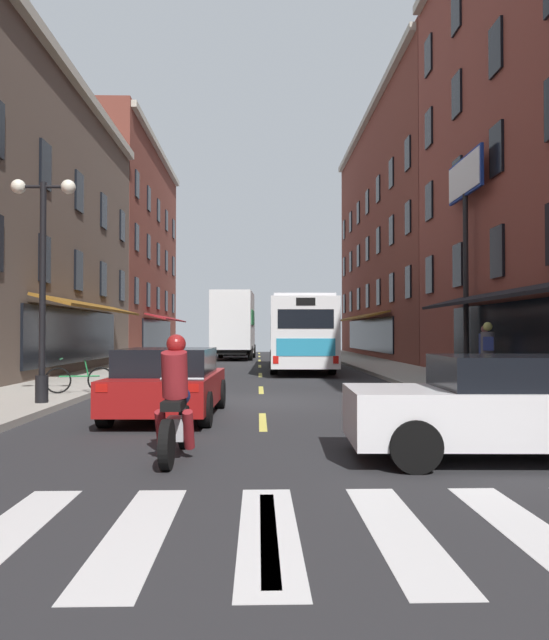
{
  "coord_description": "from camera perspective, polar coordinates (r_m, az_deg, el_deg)",
  "views": [
    {
      "loc": [
        -0.09,
        -15.26,
        1.68
      ],
      "look_at": [
        0.57,
        9.62,
        2.2
      ],
      "focal_mm": 34.86,
      "sensor_mm": 36.0,
      "label": 1
    }
  ],
  "objects": [
    {
      "name": "sidewalk_left",
      "position": [
        16.4,
        -22.42,
        -6.73
      ],
      "size": [
        3.0,
        80.0,
        0.14
      ],
      "primitive_type": "cube",
      "color": "#A39E93",
      "rests_on": "ground"
    },
    {
      "name": "motorcycle_rider",
      "position": [
        8.45,
        -9.04,
        -7.76
      ],
      "size": [
        0.62,
        2.07,
        1.66
      ],
      "color": "black",
      "rests_on": "ground"
    },
    {
      "name": "crosswalk_near",
      "position": [
        5.52,
        -0.55,
        -18.85
      ],
      "size": [
        7.1,
        2.8,
        0.01
      ],
      "color": "silver",
      "rests_on": "ground"
    },
    {
      "name": "sedan_mid",
      "position": [
        8.95,
        21.72,
        -7.34
      ],
      "size": [
        4.56,
        2.01,
        1.38
      ],
      "color": "silver",
      "rests_on": "ground"
    },
    {
      "name": "sedan_far",
      "position": [
        12.6,
        -9.7,
        -5.64
      ],
      "size": [
        2.1,
        4.26,
        1.37
      ],
      "color": "maroon",
      "rests_on": "ground"
    },
    {
      "name": "pedestrian_near",
      "position": [
        17.36,
        19.01,
        -3.0
      ],
      "size": [
        0.4,
        0.52,
        1.83
      ],
      "rotation": [
        0.0,
        0.0,
        5.96
      ],
      "color": "maroon",
      "rests_on": "sidewalk_right"
    },
    {
      "name": "ground_plane",
      "position": [
        15.35,
        -1.19,
        -7.66
      ],
      "size": [
        34.8,
        80.0,
        0.1
      ],
      "primitive_type": "cube",
      "color": "#28282B"
    },
    {
      "name": "pedestrian_mid",
      "position": [
        19.99,
        18.76,
        -2.92
      ],
      "size": [
        0.36,
        0.36,
        1.77
      ],
      "rotation": [
        0.0,
        0.0,
        5.89
      ],
      "color": "#B29947",
      "rests_on": "sidewalk_right"
    },
    {
      "name": "lane_centre_dashes",
      "position": [
        15.1,
        -1.18,
        -7.56
      ],
      "size": [
        0.14,
        73.9,
        0.01
      ],
      "color": "#DBCC4C",
      "rests_on": "ground"
    },
    {
      "name": "sedan_near",
      "position": [
        47.49,
        -3.4,
        -2.39
      ],
      "size": [
        1.98,
        4.34,
        1.35
      ],
      "color": "silver",
      "rests_on": "ground"
    },
    {
      "name": "billboard_sign",
      "position": [
        22.69,
        17.12,
        9.92
      ],
      "size": [
        0.4,
        3.29,
        7.62
      ],
      "color": "black",
      "rests_on": "sidewalk_right"
    },
    {
      "name": "transit_bus",
      "position": [
        28.3,
        2.34,
        -1.21
      ],
      "size": [
        2.89,
        11.29,
        3.19
      ],
      "color": "white",
      "rests_on": "ground"
    },
    {
      "name": "sidewalk_right",
      "position": [
        16.47,
        19.96,
        -6.73
      ],
      "size": [
        3.0,
        80.0,
        0.14
      ],
      "primitive_type": "cube",
      "color": "#A39E93",
      "rests_on": "ground"
    },
    {
      "name": "bicycle_near",
      "position": [
        16.69,
        -17.46,
        -5.18
      ],
      "size": [
        1.69,
        0.49,
        0.91
      ],
      "color": "black",
      "rests_on": "sidewalk_left"
    },
    {
      "name": "box_truck",
      "position": [
        39.28,
        -3.72,
        -0.51
      ],
      "size": [
        2.68,
        7.27,
        4.2
      ],
      "color": "white",
      "rests_on": "ground"
    },
    {
      "name": "street_lamp_twin",
      "position": [
        14.7,
        -20.52,
        3.61
      ],
      "size": [
        1.42,
        0.32,
        4.95
      ],
      "color": "black",
      "rests_on": "sidewalk_left"
    }
  ]
}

